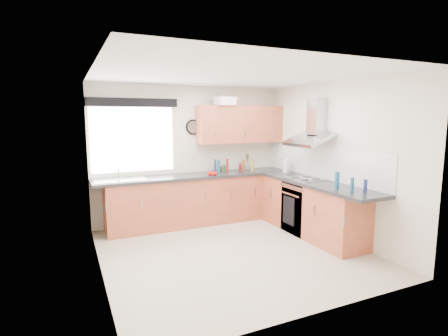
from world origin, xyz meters
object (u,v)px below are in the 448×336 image
oven (305,207)px  upper_cabinets (240,124)px  extractor_hood (312,127)px  washing_machine (178,205)px

oven → upper_cabinets: 1.99m
extractor_hood → washing_machine: extractor_hood is taller
extractor_hood → upper_cabinets: upper_cabinets is taller
extractor_hood → washing_machine: 2.69m
oven → washing_machine: oven is taller
upper_cabinets → washing_machine: (-1.30, -0.10, -1.41)m
oven → washing_machine: bearing=146.7°
washing_machine → extractor_hood: bearing=-34.4°
extractor_hood → washing_machine: (-1.95, 1.22, -1.38)m
upper_cabinets → washing_machine: bearing=-175.4°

